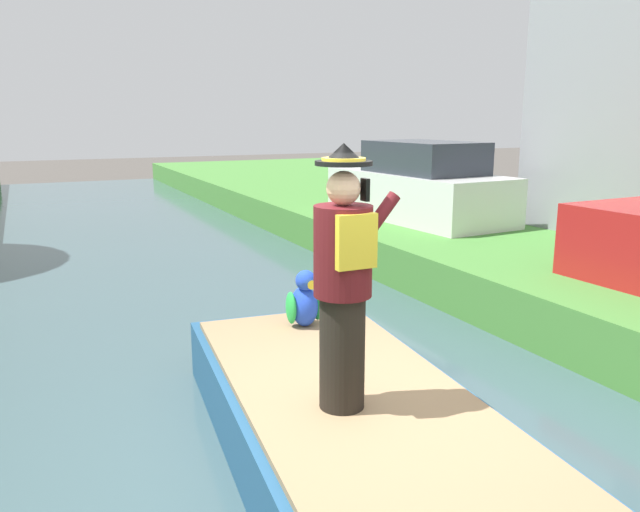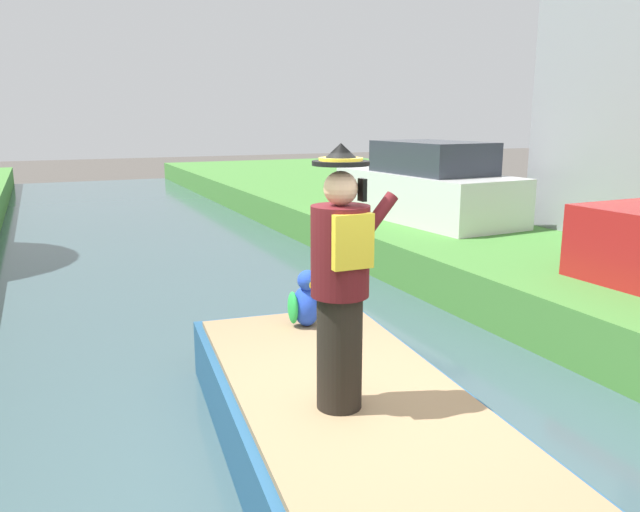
# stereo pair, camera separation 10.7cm
# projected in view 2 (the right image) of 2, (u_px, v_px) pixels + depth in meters

# --- Properties ---
(ground_plane) EXTENTS (80.00, 80.00, 0.00)m
(ground_plane) POSITION_uv_depth(u_px,v_px,m) (360.00, 487.00, 4.73)
(ground_plane) COLOR #4C4742
(canal_water) EXTENTS (5.92, 48.00, 0.10)m
(canal_water) POSITION_uv_depth(u_px,v_px,m) (360.00, 481.00, 4.72)
(canal_water) COLOR #3D565B
(canal_water) RESTS_ON ground
(boat) EXTENTS (2.21, 4.36, 0.61)m
(boat) POSITION_uv_depth(u_px,v_px,m) (346.00, 425.00, 4.86)
(boat) COLOR #23517A
(boat) RESTS_ON canal_water
(person_pirate) EXTENTS (0.61, 0.42, 1.85)m
(person_pirate) POSITION_uv_depth(u_px,v_px,m) (341.00, 281.00, 4.27)
(person_pirate) COLOR black
(person_pirate) RESTS_ON boat
(parrot_plush) EXTENTS (0.36, 0.34, 0.57)m
(parrot_plush) POSITION_uv_depth(u_px,v_px,m) (306.00, 302.00, 6.15)
(parrot_plush) COLOR blue
(parrot_plush) RESTS_ON boat
(parked_car_white) EXTENTS (2.01, 4.12, 1.50)m
(parked_car_white) POSITION_uv_depth(u_px,v_px,m) (427.00, 187.00, 12.21)
(parked_car_white) COLOR white
(parked_car_white) RESTS_ON grass_bank_far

